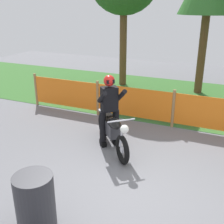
# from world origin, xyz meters

# --- Properties ---
(ground) EXTENTS (24.00, 24.00, 0.02)m
(ground) POSITION_xyz_m (0.00, 0.00, -0.01)
(ground) COLOR slate
(grass_verge) EXTENTS (24.00, 5.06, 0.01)m
(grass_verge) POSITION_xyz_m (0.00, 5.54, 0.01)
(grass_verge) COLOR #386B2D
(grass_verge) RESTS_ON ground
(barrier_fence) EXTENTS (9.05, 0.08, 1.05)m
(barrier_fence) POSITION_xyz_m (0.00, 3.01, 0.54)
(barrier_fence) COLOR #997547
(barrier_fence) RESTS_ON ground
(motorcycle_lead) EXTENTS (1.42, 1.55, 0.95)m
(motorcycle_lead) POSITION_xyz_m (-1.00, 1.25, 0.46)
(motorcycle_lead) COLOR black
(motorcycle_lead) RESTS_ON ground
(rider_lead) EXTENTS (0.75, 0.77, 1.69)m
(rider_lead) POSITION_xyz_m (-1.14, 1.41, 0.95)
(rider_lead) COLOR black
(rider_lead) RESTS_ON ground
(oil_drum) EXTENTS (0.58, 0.58, 0.88)m
(oil_drum) POSITION_xyz_m (-1.05, -1.45, 0.44)
(oil_drum) COLOR #2D2D33
(oil_drum) RESTS_ON ground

